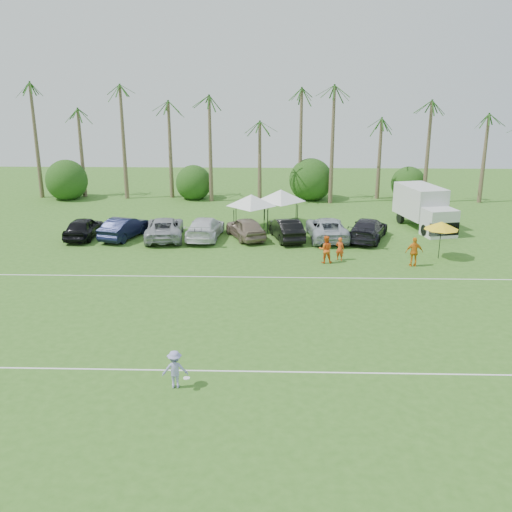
{
  "coord_description": "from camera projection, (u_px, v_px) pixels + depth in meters",
  "views": [
    {
      "loc": [
        2.12,
        -19.53,
        11.82
      ],
      "look_at": [
        1.15,
        13.32,
        1.6
      ],
      "focal_mm": 40.0,
      "sensor_mm": 36.0,
      "label": 1
    }
  ],
  "objects": [
    {
      "name": "palm_tree_8",
      "position": [
        384.0,
        125.0,
        55.89
      ],
      "size": [
        2.4,
        2.4,
        8.9
      ],
      "color": "brown",
      "rests_on": "ground"
    },
    {
      "name": "parked_car_4",
      "position": [
        246.0,
        228.0,
        44.01
      ],
      "size": [
        3.7,
        5.24,
        1.66
      ],
      "primitive_type": "imported",
      "rotation": [
        0.0,
        0.0,
        3.54
      ],
      "color": "gray",
      "rests_on": "ground"
    },
    {
      "name": "palm_tree_2",
      "position": [
        130.0,
        107.0,
        56.09
      ],
      "size": [
        2.4,
        2.4,
        10.9
      ],
      "color": "brown",
      "rests_on": "ground"
    },
    {
      "name": "palm_tree_1",
      "position": [
        81.0,
        116.0,
        56.48
      ],
      "size": [
        2.4,
        2.4,
        9.9
      ],
      "color": "brown",
      "rests_on": "ground"
    },
    {
      "name": "canopy_tent_right",
      "position": [
        281.0,
        190.0,
        47.79
      ],
      "size": [
        4.26,
        4.26,
        3.45
      ],
      "color": "black",
      "rests_on": "ground"
    },
    {
      "name": "palm_tree_7",
      "position": [
        334.0,
        98.0,
        55.27
      ],
      "size": [
        2.4,
        2.4,
        11.9
      ],
      "color": "brown",
      "rests_on": "ground"
    },
    {
      "name": "palm_tree_5",
      "position": [
        252.0,
        116.0,
        56.0
      ],
      "size": [
        2.4,
        2.4,
        9.9
      ],
      "color": "brown",
      "rests_on": "ground"
    },
    {
      "name": "box_truck",
      "position": [
        425.0,
        207.0,
        46.64
      ],
      "size": [
        4.02,
        7.01,
        3.4
      ],
      "rotation": [
        0.0,
        0.0,
        0.25
      ],
      "color": "silver",
      "rests_on": "ground"
    },
    {
      "name": "parked_car_0",
      "position": [
        84.0,
        228.0,
        44.07
      ],
      "size": [
        2.15,
        4.94,
        1.66
      ],
      "primitive_type": "imported",
      "rotation": [
        0.0,
        0.0,
        3.1
      ],
      "color": "black",
      "rests_on": "ground"
    },
    {
      "name": "bush_tree_2",
      "position": [
        310.0,
        181.0,
        58.73
      ],
      "size": [
        4.0,
        4.0,
        4.0
      ],
      "color": "brown",
      "rests_on": "ground"
    },
    {
      "name": "palm_tree_0",
      "position": [
        32.0,
        125.0,
        56.88
      ],
      "size": [
        2.4,
        2.4,
        8.9
      ],
      "color": "brown",
      "rests_on": "ground"
    },
    {
      "name": "parked_car_6",
      "position": [
        327.0,
        228.0,
        43.91
      ],
      "size": [
        3.12,
        6.13,
        1.66
      ],
      "primitive_type": "imported",
      "rotation": [
        0.0,
        0.0,
        3.2
      ],
      "color": "#AEB4BE",
      "rests_on": "ground"
    },
    {
      "name": "ground",
      "position": [
        217.0,
        396.0,
        22.21
      ],
      "size": [
        120.0,
        120.0,
        0.0
      ],
      "primitive_type": "plane",
      "color": "#36661E",
      "rests_on": "ground"
    },
    {
      "name": "bush_tree_3",
      "position": [
        408.0,
        181.0,
        58.45
      ],
      "size": [
        4.0,
        4.0,
        4.0
      ],
      "color": "brown",
      "rests_on": "ground"
    },
    {
      "name": "parked_car_7",
      "position": [
        368.0,
        229.0,
        43.66
      ],
      "size": [
        4.12,
        6.16,
        1.66
      ],
      "primitive_type": "imported",
      "rotation": [
        0.0,
        0.0,
        2.8
      ],
      "color": "black",
      "rests_on": "ground"
    },
    {
      "name": "palm_tree_3",
      "position": [
        170.0,
        98.0,
        55.72
      ],
      "size": [
        2.4,
        2.4,
        11.9
      ],
      "color": "brown",
      "rests_on": "ground"
    },
    {
      "name": "frisbee_player",
      "position": [
        175.0,
        369.0,
        22.64
      ],
      "size": [
        1.16,
        0.7,
        1.59
      ],
      "rotation": [
        0.0,
        0.0,
        3.25
      ],
      "color": "#9793D1",
      "rests_on": "ground"
    },
    {
      "name": "market_umbrella",
      "position": [
        441.0,
        225.0,
        38.59
      ],
      "size": [
        2.34,
        2.34,
        2.61
      ],
      "color": "black",
      "rests_on": "ground"
    },
    {
      "name": "palm_tree_10",
      "position": [
        489.0,
        107.0,
        55.1
      ],
      "size": [
        2.4,
        2.4,
        10.9
      ],
      "color": "brown",
      "rests_on": "ground"
    },
    {
      "name": "canopy_tent_left",
      "position": [
        251.0,
        194.0,
        46.14
      ],
      "size": [
        4.16,
        4.16,
        3.37
      ],
      "color": "black",
      "rests_on": "ground"
    },
    {
      "name": "parked_car_2",
      "position": [
        164.0,
        228.0,
        43.97
      ],
      "size": [
        3.47,
        6.26,
        1.66
      ],
      "primitive_type": "imported",
      "rotation": [
        0.0,
        0.0,
        3.27
      ],
      "color": "#9A9CA3",
      "rests_on": "ground"
    },
    {
      "name": "palm_tree_9",
      "position": [
        436.0,
        116.0,
        55.49
      ],
      "size": [
        2.4,
        2.4,
        9.9
      ],
      "color": "brown",
      "rests_on": "ground"
    },
    {
      "name": "parked_car_1",
      "position": [
        124.0,
        228.0,
        44.08
      ],
      "size": [
        3.1,
        5.32,
        1.66
      ],
      "primitive_type": "imported",
      "rotation": [
        0.0,
        0.0,
        2.86
      ],
      "color": "black",
      "rests_on": "ground"
    },
    {
      "name": "palm_tree_6",
      "position": [
        293.0,
        107.0,
        55.63
      ],
      "size": [
        2.4,
        2.4,
        10.9
      ],
      "color": "brown",
      "rests_on": "ground"
    },
    {
      "name": "palm_tree_4",
      "position": [
        211.0,
        125.0,
        56.37
      ],
      "size": [
        2.4,
        2.4,
        8.9
      ],
      "color": "brown",
      "rests_on": "ground"
    },
    {
      "name": "sideline_player_b",
      "position": [
        326.0,
        249.0,
        38.08
      ],
      "size": [
        0.92,
        0.72,
        1.88
      ],
      "primitive_type": "imported",
      "rotation": [
        0.0,
        0.0,
        3.15
      ],
      "color": "orange",
      "rests_on": "ground"
    },
    {
      "name": "bush_tree_1",
      "position": [
        195.0,
        180.0,
        59.07
      ],
      "size": [
        4.0,
        4.0,
        4.0
      ],
      "color": "brown",
      "rests_on": "ground"
    },
    {
      "name": "field_lines",
      "position": [
        231.0,
        315.0,
        29.85
      ],
      "size": [
        80.0,
        12.1,
        0.01
      ],
      "color": "white",
      "rests_on": "ground"
    },
    {
      "name": "parked_car_3",
      "position": [
        205.0,
        228.0,
        44.01
      ],
      "size": [
        2.79,
        5.89,
        1.66
      ],
      "primitive_type": "imported",
      "rotation": [
        0.0,
        0.0,
        3.06
      ],
      "color": "white",
      "rests_on": "ground"
    },
    {
      "name": "parked_car_5",
      "position": [
        286.0,
        229.0,
        43.69
      ],
      "size": [
        2.88,
        5.3,
        1.66
      ],
      "primitive_type": "imported",
      "rotation": [
        0.0,
        0.0,
        3.38
      ],
      "color": "black",
      "rests_on": "ground"
    },
    {
      "name": "sideline_player_a",
      "position": [
        340.0,
        249.0,
        38.69
      ],
      "size": [
        0.69,
        0.58,
        1.6
      ],
      "primitive_type": "imported",
      "rotation": [
        0.0,
        0.0,
        2.75
      ],
      "color": "#E14D19",
      "rests_on": "ground"
    },
    {
      "name": "bush_tree_0",
      "position": [
        71.0,
        180.0,
        59.44
      ],
      "size": [
        4.0,
        4.0,
        4.0
      ],
      "color": "brown",
      "rests_on": "ground"
    },
    {
      "name": "sideline_player_c",
      "position": [
        414.0,
        252.0,
        37.37
      ],
      "size": [
        1.17,
        0.52,
        1.96
      ],
      "primitive_type": "imported",
      "rotation": [
        0.0,
        0.0,
        3.18
      ],
      "color": "orange",
      "rests_on": "ground"
    }
  ]
}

